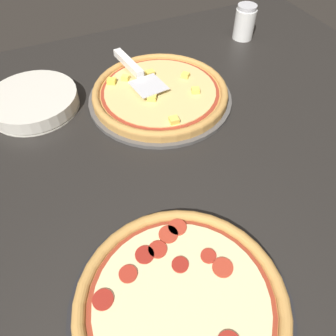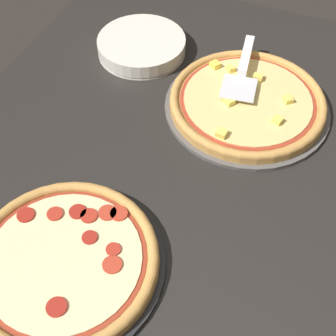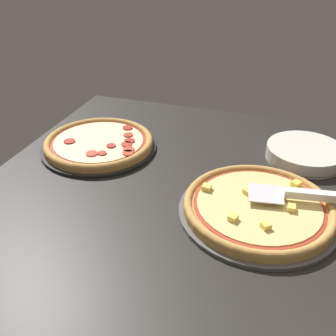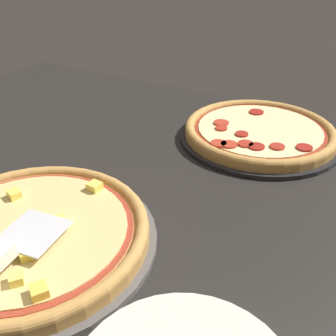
% 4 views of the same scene
% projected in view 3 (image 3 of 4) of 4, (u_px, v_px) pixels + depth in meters
% --- Properties ---
extents(ground_plane, '(1.36, 1.21, 0.04)m').
position_uv_depth(ground_plane, '(190.00, 221.00, 0.99)').
color(ground_plane, black).
extents(pizza_pan_front, '(0.40, 0.40, 0.01)m').
position_uv_depth(pizza_pan_front, '(257.00, 212.00, 0.98)').
color(pizza_pan_front, '#565451').
rests_on(pizza_pan_front, ground_plane).
extents(pizza_front, '(0.37, 0.37, 0.03)m').
position_uv_depth(pizza_front, '(258.00, 206.00, 0.97)').
color(pizza_front, '#C68E47').
rests_on(pizza_front, pizza_pan_front).
extents(pizza_pan_back, '(0.37, 0.37, 0.01)m').
position_uv_depth(pizza_pan_back, '(99.00, 147.00, 1.27)').
color(pizza_pan_back, black).
rests_on(pizza_pan_back, ground_plane).
extents(pizza_back, '(0.35, 0.35, 0.03)m').
position_uv_depth(pizza_back, '(99.00, 142.00, 1.27)').
color(pizza_back, '#C68E47').
rests_on(pizza_back, pizza_pan_back).
extents(serving_spatula, '(0.09, 0.24, 0.02)m').
position_uv_depth(serving_spatula, '(304.00, 195.00, 0.96)').
color(serving_spatula, silver).
rests_on(serving_spatula, pizza_front).
extents(plate_stack, '(0.24, 0.24, 0.04)m').
position_uv_depth(plate_stack, '(305.00, 153.00, 1.21)').
color(plate_stack, silver).
rests_on(plate_stack, ground_plane).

